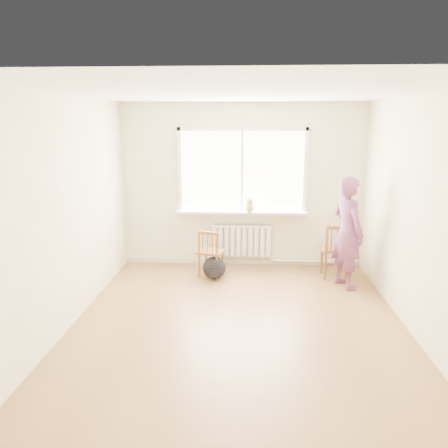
# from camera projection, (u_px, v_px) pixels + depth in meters

# --- Properties ---
(floor) EXTENTS (4.50, 4.50, 0.00)m
(floor) POSITION_uv_depth(u_px,v_px,m) (238.00, 321.00, 5.36)
(floor) COLOR #8C5F39
(floor) RESTS_ON ground
(ceiling) EXTENTS (4.50, 4.50, 0.00)m
(ceiling) POSITION_uv_depth(u_px,v_px,m) (240.00, 92.00, 4.75)
(ceiling) COLOR white
(ceiling) RESTS_ON back_wall
(back_wall) EXTENTS (4.00, 0.01, 2.70)m
(back_wall) POSITION_uv_depth(u_px,v_px,m) (242.00, 186.00, 7.24)
(back_wall) COLOR #F1ECC1
(back_wall) RESTS_ON ground
(window) EXTENTS (2.12, 0.05, 1.42)m
(window) POSITION_uv_depth(u_px,v_px,m) (242.00, 167.00, 7.15)
(window) COLOR white
(window) RESTS_ON back_wall
(windowsill) EXTENTS (2.15, 0.22, 0.04)m
(windowsill) POSITION_uv_depth(u_px,v_px,m) (242.00, 212.00, 7.23)
(windowsill) COLOR white
(windowsill) RESTS_ON back_wall
(radiator) EXTENTS (1.00, 0.12, 0.55)m
(radiator) POSITION_uv_depth(u_px,v_px,m) (241.00, 240.00, 7.36)
(radiator) COLOR white
(radiator) RESTS_ON back_wall
(heating_pipe) EXTENTS (1.40, 0.04, 0.04)m
(heating_pipe) POSITION_uv_depth(u_px,v_px,m) (315.00, 261.00, 7.40)
(heating_pipe) COLOR silver
(heating_pipe) RESTS_ON back_wall
(baseboard) EXTENTS (4.00, 0.03, 0.08)m
(baseboard) POSITION_uv_depth(u_px,v_px,m) (241.00, 262.00, 7.52)
(baseboard) COLOR beige
(baseboard) RESTS_ON ground
(chair_left) EXTENTS (0.46, 0.45, 0.76)m
(chair_left) POSITION_uv_depth(u_px,v_px,m) (210.00, 253.00, 6.81)
(chair_left) COLOR brown
(chair_left) RESTS_ON floor
(chair_right) EXTENTS (0.43, 0.41, 0.86)m
(chair_right) POSITION_uv_depth(u_px,v_px,m) (335.00, 251.00, 6.76)
(chair_right) COLOR brown
(chair_right) RESTS_ON floor
(person) EXTENTS (0.60, 0.71, 1.64)m
(person) POSITION_uv_depth(u_px,v_px,m) (348.00, 233.00, 6.32)
(person) COLOR #B53C41
(person) RESTS_ON floor
(cat) EXTENTS (0.19, 0.43, 0.29)m
(cat) POSITION_uv_depth(u_px,v_px,m) (250.00, 205.00, 7.11)
(cat) COLOR beige
(cat) RESTS_ON windowsill
(backpack) EXTENTS (0.43, 0.38, 0.36)m
(backpack) POSITION_uv_depth(u_px,v_px,m) (214.00, 268.00, 6.77)
(backpack) COLOR black
(backpack) RESTS_ON floor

